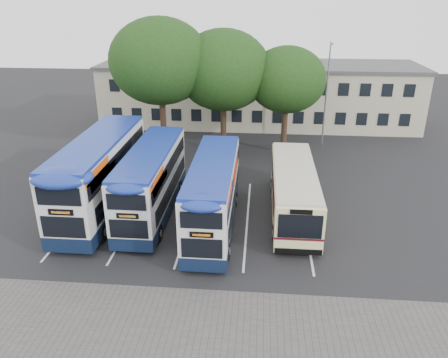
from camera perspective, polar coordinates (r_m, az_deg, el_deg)
ground at (r=22.69m, az=3.22°, el=-11.46°), size 120.00×120.00×0.00m
paving_strip at (r=18.93m, az=-3.78°, el=-19.76°), size 40.00×6.00×0.01m
bay_lines at (r=27.26m, az=-4.34°, el=-5.07°), size 14.12×11.00×0.01m
depot_building at (r=46.68m, az=4.49°, el=11.12°), size 32.40×8.40×6.20m
lamp_post at (r=39.81m, az=13.26°, el=11.32°), size 0.25×1.05×9.06m
tree_left at (r=36.13m, az=-8.37°, el=14.96°), size 8.05×8.05×11.28m
tree_mid at (r=36.72m, az=-0.08°, el=14.03°), size 7.76×7.76×10.33m
tree_right at (r=36.95m, az=8.21°, el=12.69°), size 6.38×6.38×9.01m
bus_dd_left at (r=28.21m, az=-15.82°, el=0.94°), size 2.76×11.39×4.75m
bus_dd_mid at (r=27.20m, az=-9.44°, el=0.03°), size 2.45×10.12×4.22m
bus_dd_right at (r=25.14m, az=-1.42°, el=-1.71°), size 2.42×10.00×4.16m
bus_single at (r=27.34m, az=9.09°, el=-1.16°), size 2.62×10.29×3.07m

